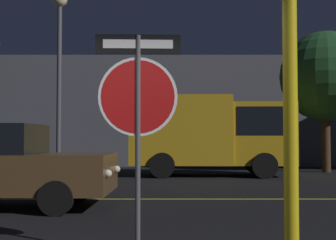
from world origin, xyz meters
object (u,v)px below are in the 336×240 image
(stop_sign, at_px, (140,98))
(yellow_pole_right, at_px, (292,104))
(passing_car_2, at_px, (1,167))
(delivery_truck, at_px, (216,131))
(street_lamp, at_px, (61,46))
(tree_1, at_px, (327,76))

(stop_sign, relative_size, yellow_pole_right, 0.78)
(yellow_pole_right, relative_size, passing_car_2, 0.73)
(stop_sign, distance_m, delivery_truck, 11.27)
(passing_car_2, xyz_separation_m, delivery_truck, (4.85, 7.42, 0.78))
(stop_sign, height_order, yellow_pole_right, yellow_pole_right)
(stop_sign, bearing_deg, delivery_truck, 77.65)
(yellow_pole_right, xyz_separation_m, street_lamp, (-4.77, 12.68, 2.96))
(yellow_pole_right, bearing_deg, street_lamp, 110.62)
(yellow_pole_right, bearing_deg, passing_car_2, 128.32)
(stop_sign, xyz_separation_m, street_lamp, (-3.48, 11.08, 2.78))
(passing_car_2, height_order, street_lamp, street_lamp)
(stop_sign, distance_m, tree_1, 14.55)
(passing_car_2, xyz_separation_m, street_lamp, (-0.60, 7.41, 3.77))
(delivery_truck, bearing_deg, passing_car_2, -30.56)
(passing_car_2, bearing_deg, delivery_truck, 148.29)
(stop_sign, bearing_deg, passing_car_2, 125.85)
(passing_car_2, bearing_deg, tree_1, 136.04)
(stop_sign, height_order, passing_car_2, stop_sign)
(yellow_pole_right, xyz_separation_m, delivery_truck, (0.68, 12.70, -0.04))
(tree_1, bearing_deg, street_lamp, -169.71)
(yellow_pole_right, distance_m, delivery_truck, 12.72)
(passing_car_2, bearing_deg, street_lamp, -173.89)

